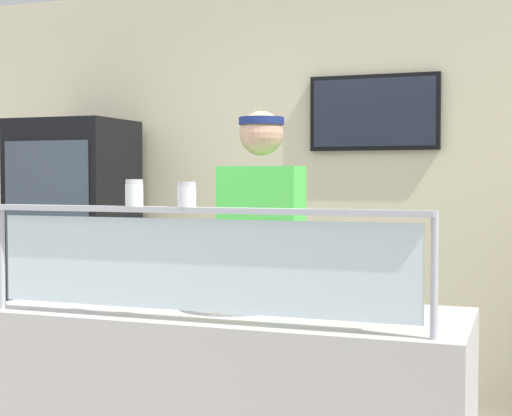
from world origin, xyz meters
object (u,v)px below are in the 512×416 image
object	(u,v)px
pizza_server	(224,298)
worker_figure	(262,271)
pepper_flake_shaker	(187,196)
pizza_tray	(231,303)
parmesan_shaker	(134,195)
drink_fridge	(74,260)

from	to	relation	value
pizza_server	worker_figure	size ratio (longest dim) A/B	0.16
worker_figure	pizza_server	bearing A→B (deg)	-82.50
pizza_server	pepper_flake_shaker	size ratio (longest dim) A/B	3.23
pizza_tray	parmesan_shaker	world-z (taller)	parmesan_shaker
worker_figure	drink_fridge	bearing A→B (deg)	151.45
parmesan_shaker	worker_figure	distance (m)	1.09
pepper_flake_shaker	drink_fridge	xyz separation A→B (m)	(-1.68, 1.88, -0.48)
pizza_tray	pizza_server	distance (m)	0.03
pizza_server	worker_figure	bearing A→B (deg)	90.60
pizza_tray	parmesan_shaker	size ratio (longest dim) A/B	4.22
parmesan_shaker	worker_figure	xyz separation A→B (m)	(0.13, 1.01, -0.38)
parmesan_shaker	pepper_flake_shaker	size ratio (longest dim) A/B	1.09
drink_fridge	pizza_tray	bearing A→B (deg)	-42.35
pepper_flake_shaker	drink_fridge	world-z (taller)	drink_fridge
pizza_tray	pizza_server	size ratio (longest dim) A/B	1.43
pizza_tray	drink_fridge	distance (m)	2.31
pizza_server	parmesan_shaker	xyz separation A→B (m)	(-0.22, -0.30, 0.40)
pizza_server	worker_figure	distance (m)	0.71
parmesan_shaker	pepper_flake_shaker	bearing A→B (deg)	-0.00
parmesan_shaker	worker_figure	bearing A→B (deg)	82.88
pizza_server	pepper_flake_shaker	world-z (taller)	pepper_flake_shaker
worker_figure	drink_fridge	size ratio (longest dim) A/B	0.97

